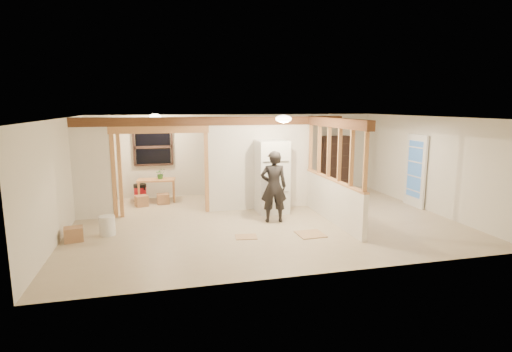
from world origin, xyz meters
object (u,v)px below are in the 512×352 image
object	(u,v)px
work_table	(157,190)
refrigerator	(272,177)
woman	(274,187)
shop_vac	(140,193)
bookshelf	(335,163)

from	to	relation	value
work_table	refrigerator	bearing A→B (deg)	-26.82
refrigerator	woman	distance (m)	0.93
work_table	shop_vac	size ratio (longest dim) A/B	2.02
refrigerator	shop_vac	bearing A→B (deg)	149.45
refrigerator	bookshelf	xyz separation A→B (m)	(2.82, 2.27, -0.05)
work_table	shop_vac	distance (m)	0.49
bookshelf	shop_vac	bearing A→B (deg)	-177.69
bookshelf	woman	bearing A→B (deg)	-133.78
shop_vac	woman	bearing A→B (deg)	-42.27
shop_vac	bookshelf	distance (m)	6.28
refrigerator	shop_vac	distance (m)	4.03
woman	work_table	world-z (taller)	woman
refrigerator	shop_vac	xyz separation A→B (m)	(-3.42, 2.02, -0.68)
work_table	bookshelf	xyz separation A→B (m)	(5.77, 0.39, 0.56)
refrigerator	work_table	distance (m)	3.55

